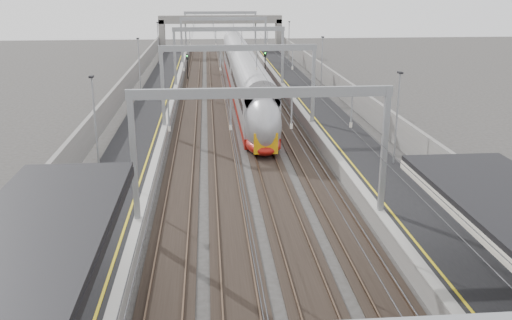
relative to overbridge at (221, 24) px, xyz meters
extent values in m
cube|color=black|center=(-8.00, -55.00, -4.81)|extent=(4.00, 120.00, 1.00)
cube|color=black|center=(8.00, -55.00, -4.81)|extent=(4.00, 120.00, 1.00)
cube|color=black|center=(-4.50, -55.00, -5.27)|extent=(2.40, 140.00, 0.08)
cube|color=brown|center=(-5.22, -55.00, -5.18)|extent=(0.07, 140.00, 0.14)
cube|color=brown|center=(-3.78, -55.00, -5.18)|extent=(0.07, 140.00, 0.14)
cube|color=black|center=(-1.50, -55.00, -5.27)|extent=(2.40, 140.00, 0.08)
cube|color=brown|center=(-2.22, -55.00, -5.18)|extent=(0.07, 140.00, 0.14)
cube|color=brown|center=(-0.78, -55.00, -5.18)|extent=(0.07, 140.00, 0.14)
cube|color=black|center=(1.50, -55.00, -5.27)|extent=(2.40, 140.00, 0.08)
cube|color=brown|center=(0.78, -55.00, -5.18)|extent=(0.07, 140.00, 0.14)
cube|color=brown|center=(2.22, -55.00, -5.18)|extent=(0.07, 140.00, 0.14)
cube|color=black|center=(4.50, -55.00, -5.27)|extent=(2.40, 140.00, 0.08)
cube|color=brown|center=(3.78, -55.00, -5.18)|extent=(0.07, 140.00, 0.14)
cube|color=brown|center=(5.22, -55.00, -5.18)|extent=(0.07, 140.00, 0.14)
cube|color=gray|center=(-6.30, -78.00, -1.01)|extent=(0.28, 0.28, 6.60)
cube|color=gray|center=(6.30, -78.00, -1.01)|extent=(0.28, 0.28, 6.60)
cube|color=gray|center=(0.00, -78.00, 2.04)|extent=(13.00, 0.25, 0.50)
cube|color=gray|center=(-6.30, -58.00, -1.01)|extent=(0.28, 0.28, 6.60)
cube|color=gray|center=(6.30, -58.00, -1.01)|extent=(0.28, 0.28, 6.60)
cube|color=gray|center=(0.00, -58.00, 2.04)|extent=(13.00, 0.25, 0.50)
cube|color=gray|center=(-6.30, -38.00, -1.01)|extent=(0.28, 0.28, 6.60)
cube|color=gray|center=(6.30, -38.00, -1.01)|extent=(0.28, 0.28, 6.60)
cube|color=gray|center=(0.00, -38.00, 2.04)|extent=(13.00, 0.25, 0.50)
cube|color=gray|center=(-6.30, -18.00, -1.01)|extent=(0.28, 0.28, 6.60)
cube|color=gray|center=(6.30, -18.00, -1.01)|extent=(0.28, 0.28, 6.60)
cube|color=gray|center=(0.00, -18.00, 2.04)|extent=(13.00, 0.25, 0.50)
cube|color=gray|center=(-6.30, 0.00, -1.01)|extent=(0.28, 0.28, 6.60)
cube|color=gray|center=(6.30, 0.00, -1.01)|extent=(0.28, 0.28, 6.60)
cube|color=gray|center=(0.00, 0.00, 2.04)|extent=(13.00, 0.25, 0.50)
cylinder|color=#262628|center=(-4.50, -50.00, 0.19)|extent=(0.03, 140.00, 0.03)
cylinder|color=#262628|center=(-1.50, -50.00, 0.19)|extent=(0.03, 140.00, 0.03)
cylinder|color=#262628|center=(1.50, -50.00, 0.19)|extent=(0.03, 140.00, 0.03)
cylinder|color=#262628|center=(4.50, -50.00, 0.19)|extent=(0.03, 140.00, 0.03)
cylinder|color=black|center=(-9.70, -86.00, -2.31)|extent=(0.20, 0.20, 4.00)
cube|color=slate|center=(0.00, 0.00, 0.89)|extent=(22.00, 2.20, 1.40)
cube|color=slate|center=(-10.50, 0.00, -2.21)|extent=(1.00, 2.20, 6.20)
cube|color=slate|center=(10.50, 0.00, -2.21)|extent=(1.00, 2.20, 6.20)
cube|color=slate|center=(-11.20, -55.00, -3.71)|extent=(0.30, 120.00, 3.20)
cube|color=slate|center=(11.20, -55.00, -3.71)|extent=(0.30, 120.00, 3.20)
cube|color=#9D150E|center=(1.50, -51.45, -4.70)|extent=(2.80, 23.82, 0.83)
cube|color=gray|center=(1.50, -51.45, -2.73)|extent=(2.80, 23.82, 3.11)
cube|color=black|center=(1.50, -59.79, -5.02)|extent=(2.07, 2.49, 0.52)
cube|color=#9D150E|center=(1.50, -27.22, -4.70)|extent=(2.80, 23.82, 0.83)
cube|color=gray|center=(1.50, -27.22, -2.73)|extent=(2.80, 23.82, 3.11)
cube|color=black|center=(1.50, -35.55, -5.02)|extent=(2.07, 2.49, 0.52)
ellipsoid|color=gray|center=(1.50, -63.57, -3.04)|extent=(2.80, 5.39, 4.35)
cube|color=orange|center=(1.50, -65.80, -3.97)|extent=(1.76, 0.12, 1.55)
cube|color=black|center=(1.50, -65.33, -2.42)|extent=(1.66, 0.59, 0.97)
cylinder|color=black|center=(-5.20, -28.75, -3.81)|extent=(0.12, 0.12, 3.00)
cube|color=black|center=(-5.20, -28.75, -2.21)|extent=(0.32, 0.22, 0.75)
sphere|color=#0CE526|center=(-5.20, -28.88, -2.06)|extent=(0.16, 0.16, 0.16)
cylinder|color=black|center=(3.20, -27.52, -3.81)|extent=(0.12, 0.12, 3.00)
cube|color=black|center=(3.20, -27.52, -2.21)|extent=(0.32, 0.22, 0.75)
sphere|color=red|center=(3.20, -27.65, -2.06)|extent=(0.16, 0.16, 0.16)
cylinder|color=black|center=(5.40, -26.56, -3.81)|extent=(0.12, 0.12, 3.00)
cube|color=black|center=(5.40, -26.56, -2.21)|extent=(0.32, 0.22, 0.75)
sphere|color=#0CE526|center=(5.40, -26.69, -2.06)|extent=(0.16, 0.16, 0.16)
camera|label=1|loc=(-2.58, -105.17, 7.11)|focal=40.00mm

